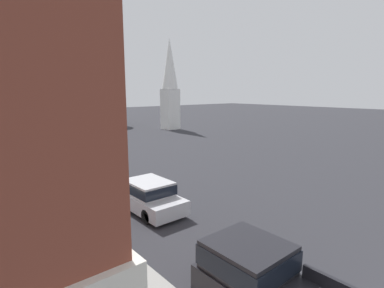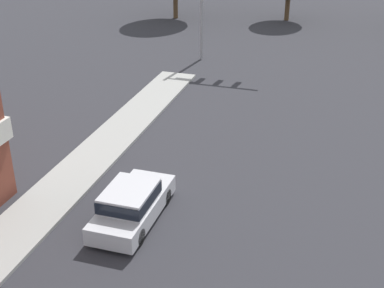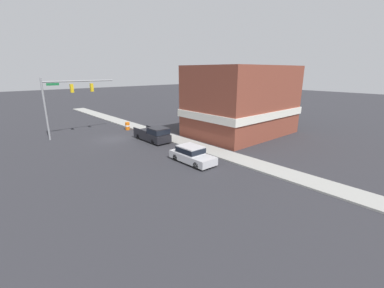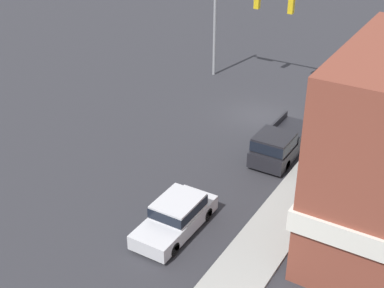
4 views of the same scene
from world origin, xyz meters
TOP-DOWN VIEW (x-y plane):
  - ground_plane at (0.00, 0.00)m, footprint 200.00×200.00m
  - sidewalk_curb at (-5.70, 0.00)m, footprint 2.40×60.00m
  - near_signal_assembly at (3.29, -4.87)m, footprint 8.84×0.49m
  - car_lead at (-1.83, 12.78)m, footprint 1.91×4.68m
  - pickup_truck_parked at (-3.30, 4.25)m, footprint 2.00×5.36m
  - construction_barrel at (-3.90, -3.60)m, footprint 0.65×0.65m
  - corner_brick_building at (-14.25, 8.65)m, footprint 14.00×9.55m

SIDE VIEW (x-z plane):
  - ground_plane at x=0.00m, z-range 0.00..0.00m
  - sidewalk_curb at x=-5.70m, z-range 0.00..0.14m
  - construction_barrel at x=-3.90m, z-range 0.01..1.12m
  - car_lead at x=-1.83m, z-range 0.03..1.58m
  - pickup_truck_parked at x=-3.30m, z-range -0.01..1.83m
  - corner_brick_building at x=-14.25m, z-range -0.13..8.74m
  - near_signal_assembly at x=3.29m, z-range 1.75..9.23m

